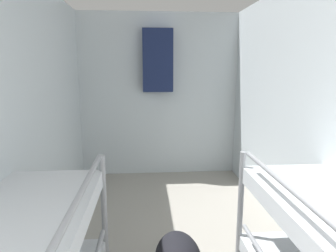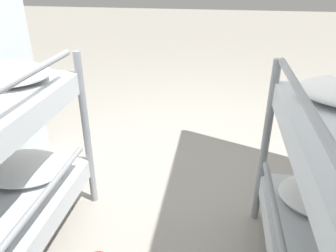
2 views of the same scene
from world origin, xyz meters
name	(u,v)px [view 2 (image 2 of 2)]	position (x,y,z in m)	size (l,w,h in m)	color
ground_plane	(182,161)	(0.00, 0.00, 0.00)	(20.00, 20.00, 0.00)	gray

